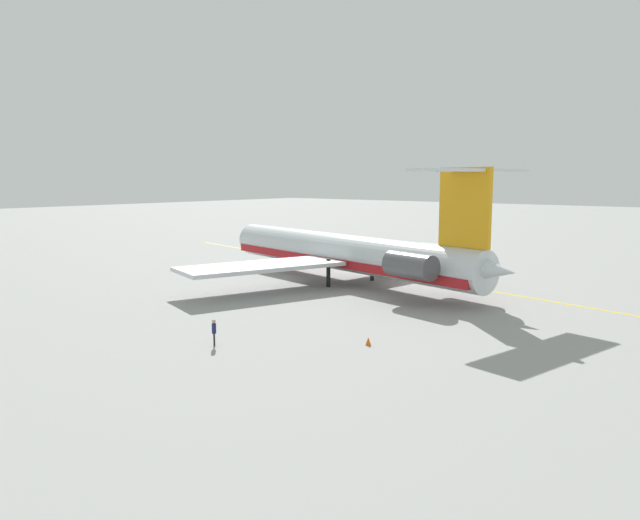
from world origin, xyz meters
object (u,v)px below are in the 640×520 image
object	(u,v)px
main_jetliner	(351,253)
ground_crew_near_tail	(214,329)
safety_cone_nose	(368,341)
ground_crew_near_nose	(407,248)

from	to	relation	value
main_jetliner	ground_crew_near_tail	size ratio (longest dim) A/B	22.43
ground_crew_near_tail	safety_cone_nose	size ratio (longest dim) A/B	3.34
main_jetliner	ground_crew_near_nose	size ratio (longest dim) A/B	22.49
main_jetliner	ground_crew_near_nose	distance (m)	25.41
main_jetliner	ground_crew_near_tail	distance (m)	26.22
ground_crew_near_nose	ground_crew_near_tail	xyz separation A→B (m)	(-14.76, 49.29, 0.00)
ground_crew_near_tail	main_jetliner	bearing A→B (deg)	61.95
ground_crew_near_tail	safety_cone_nose	world-z (taller)	ground_crew_near_tail
ground_crew_near_tail	safety_cone_nose	xyz separation A→B (m)	(-7.86, -6.69, -0.89)
main_jetliner	ground_crew_near_tail	xyz separation A→B (m)	(-7.19, 25.12, -2.13)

